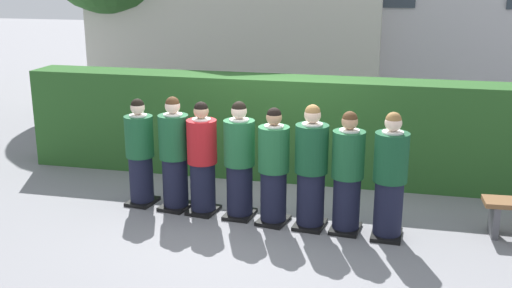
% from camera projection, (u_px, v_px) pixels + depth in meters
% --- Properties ---
extents(ground_plane, '(60.00, 60.00, 0.00)m').
position_uv_depth(ground_plane, '(256.00, 219.00, 8.34)').
color(ground_plane, slate).
extents(student_front_row_0, '(0.41, 0.51, 1.53)m').
position_uv_depth(student_front_row_0, '(140.00, 155.00, 8.71)').
color(student_front_row_0, black).
rests_on(student_front_row_0, ground).
extents(student_front_row_1, '(0.45, 0.52, 1.60)m').
position_uv_depth(student_front_row_1, '(174.00, 156.00, 8.53)').
color(student_front_row_1, black).
rests_on(student_front_row_1, ground).
extents(student_in_red_blazer, '(0.42, 0.49, 1.56)m').
position_uv_depth(student_in_red_blazer, '(202.00, 161.00, 8.38)').
color(student_in_red_blazer, black).
rests_on(student_in_red_blazer, ground).
extents(student_front_row_3, '(0.42, 0.52, 1.60)m').
position_uv_depth(student_front_row_3, '(239.00, 163.00, 8.24)').
color(student_front_row_3, black).
rests_on(student_front_row_3, ground).
extents(student_front_row_4, '(0.43, 0.53, 1.56)m').
position_uv_depth(student_front_row_4, '(274.00, 169.00, 8.04)').
color(student_front_row_4, black).
rests_on(student_front_row_4, ground).
extents(student_front_row_5, '(0.43, 0.50, 1.63)m').
position_uv_depth(student_front_row_5, '(311.00, 170.00, 7.90)').
color(student_front_row_5, black).
rests_on(student_front_row_5, ground).
extents(student_front_row_6, '(0.41, 0.52, 1.57)m').
position_uv_depth(student_front_row_6, '(347.00, 175.00, 7.78)').
color(student_front_row_6, black).
rests_on(student_front_row_6, ground).
extents(student_front_row_7, '(0.42, 0.48, 1.61)m').
position_uv_depth(student_front_row_7, '(390.00, 179.00, 7.59)').
color(student_front_row_7, black).
rests_on(student_front_row_7, ground).
extents(hedge, '(8.39, 0.70, 1.62)m').
position_uv_depth(hedge, '(282.00, 128.00, 9.85)').
color(hedge, '#285623').
rests_on(hedge, ground).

